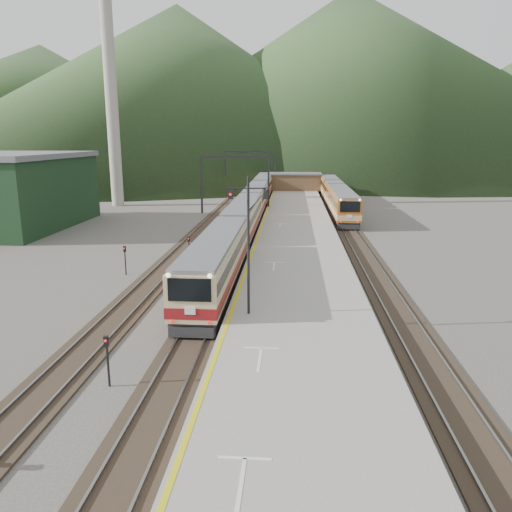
{
  "coord_description": "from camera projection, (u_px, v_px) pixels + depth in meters",
  "views": [
    {
      "loc": [
        5.07,
        -13.74,
        10.26
      ],
      "look_at": [
        2.55,
        21.0,
        2.0
      ],
      "focal_mm": 35.0,
      "sensor_mm": 36.0,
      "label": 1
    }
  ],
  "objects": [
    {
      "name": "ground",
      "position": [
        130.0,
        465.0,
        16.06
      ],
      "size": [
        400.0,
        400.0,
        0.0
      ],
      "primitive_type": "plane",
      "color": "#47423D",
      "rests_on": "ground"
    },
    {
      "name": "gantry_near",
      "position": [
        235.0,
        173.0,
        68.35
      ],
      "size": [
        9.55,
        0.25,
        8.0
      ],
      "color": "black",
      "rests_on": "ground"
    },
    {
      "name": "main_train",
      "position": [
        251.0,
        208.0,
        61.18
      ],
      "size": [
        2.7,
        74.07,
        3.29
      ],
      "color": "tan",
      "rests_on": "track_main"
    },
    {
      "name": "hill_b",
      "position": [
        349.0,
        77.0,
        228.5
      ],
      "size": [
        220.0,
        220.0,
        75.0
      ],
      "primitive_type": "cone",
      "color": "#24401B",
      "rests_on": "ground"
    },
    {
      "name": "platform",
      "position": [
        297.0,
        233.0,
        52.43
      ],
      "size": [
        8.0,
        100.0,
        1.0
      ],
      "primitive_type": "cube",
      "color": "gray",
      "rests_on": "ground"
    },
    {
      "name": "gantry_far",
      "position": [
        250.0,
        164.0,
        92.61
      ],
      "size": [
        9.55,
        0.25,
        8.0
      ],
      "color": "black",
      "rests_on": "ground"
    },
    {
      "name": "track_far",
      "position": [
        201.0,
        232.0,
        55.22
      ],
      "size": [
        2.6,
        200.0,
        0.23
      ],
      "color": "black",
      "rests_on": "ground"
    },
    {
      "name": "short_signal_c",
      "position": [
        125.0,
        256.0,
        37.99
      ],
      "size": [
        0.26,
        0.23,
        2.27
      ],
      "color": "black",
      "rests_on": "ground"
    },
    {
      "name": "second_train",
      "position": [
        336.0,
        196.0,
        73.42
      ],
      "size": [
        2.7,
        36.87,
        3.3
      ],
      "color": "#AB581B",
      "rests_on": "track_second"
    },
    {
      "name": "hill_d",
      "position": [
        45.0,
        103.0,
        251.07
      ],
      "size": [
        200.0,
        200.0,
        55.0
      ],
      "primitive_type": "cone",
      "color": "#24401B",
      "rests_on": "ground"
    },
    {
      "name": "hill_a",
      "position": [
        179.0,
        87.0,
        196.34
      ],
      "size": [
        180.0,
        180.0,
        60.0
      ],
      "primitive_type": "cone",
      "color": "#24401B",
      "rests_on": "ground"
    },
    {
      "name": "station_shed",
      "position": [
        295.0,
        181.0,
        90.77
      ],
      "size": [
        9.4,
        4.4,
        3.1
      ],
      "color": "brown",
      "rests_on": "platform"
    },
    {
      "name": "track_second",
      "position": [
        351.0,
        234.0,
        54.05
      ],
      "size": [
        2.6,
        200.0,
        0.23
      ],
      "color": "black",
      "rests_on": "ground"
    },
    {
      "name": "warehouse",
      "position": [
        7.0,
        191.0,
        57.79
      ],
      "size": [
        14.5,
        20.5,
        8.6
      ],
      "color": "black",
      "rests_on": "ground"
    },
    {
      "name": "smokestack",
      "position": [
        112.0,
        105.0,
        74.32
      ],
      "size": [
        1.8,
        1.8,
        30.0
      ],
      "primitive_type": "cylinder",
      "color": "#9E998E",
      "rests_on": "ground"
    },
    {
      "name": "short_signal_b",
      "position": [
        189.0,
        246.0,
        41.7
      ],
      "size": [
        0.26,
        0.22,
        2.27
      ],
      "color": "black",
      "rests_on": "ground"
    },
    {
      "name": "short_signal_a",
      "position": [
        107.0,
        354.0,
        20.81
      ],
      "size": [
        0.25,
        0.21,
        2.27
      ],
      "color": "black",
      "rests_on": "ground"
    },
    {
      "name": "track_main",
      "position": [
        245.0,
        233.0,
        54.86
      ],
      "size": [
        2.6,
        200.0,
        0.23
      ],
      "color": "black",
      "rests_on": "ground"
    },
    {
      "name": "signal_mast",
      "position": [
        248.0,
        232.0,
        25.99
      ],
      "size": [
        2.2,
        0.33,
        7.36
      ],
      "color": "black",
      "rests_on": "platform"
    }
  ]
}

